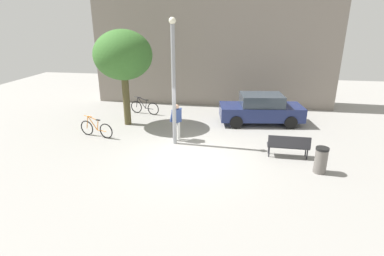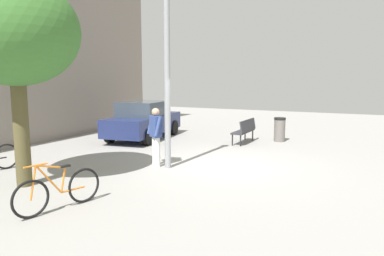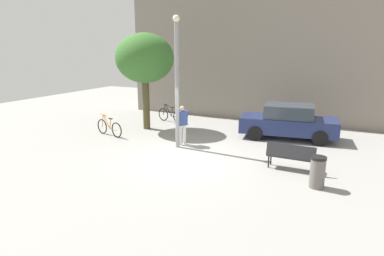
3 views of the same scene
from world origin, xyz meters
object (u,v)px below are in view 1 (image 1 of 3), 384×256
Objects in this scene: lamppost at (174,79)px; parked_car_navy at (261,109)px; park_bench at (289,145)px; bicycle_black at (145,107)px; plaza_tree at (123,56)px; trash_bin at (321,160)px; bicycle_orange at (96,129)px; person_by_lamppost at (177,120)px.

lamppost is 1.19× the size of parked_car_navy.
parked_car_navy reaches higher than park_bench.
parked_car_navy reaches higher than bicycle_black.
lamppost is 5.53m from parked_car_navy.
park_bench is 8.77m from bicycle_black.
trash_bin is (8.61, -4.03, -3.01)m from plaza_tree.
plaza_tree is at bearing 154.89° from trash_bin.
bicycle_orange is at bearing -112.51° from plaza_tree.
lamppost is at bearing 161.87° from trash_bin.
plaza_tree is 3.66m from bicycle_black.
parked_car_navy is at bearing -6.13° from bicycle_black.
trash_bin is at bearing -71.01° from parked_car_navy.
trash_bin is (5.66, -1.85, -2.37)m from lamppost.
park_bench is 1.47m from trash_bin.
person_by_lamppost is 1.04× the size of park_bench.
person_by_lamppost is at bearing 87.77° from lamppost.
parked_car_navy is at bearing 10.00° from plaza_tree.
plaza_tree reaches higher than person_by_lamppost.
bicycle_orange is (-3.77, -0.17, -0.58)m from person_by_lamppost.
trash_bin is at bearing -49.51° from park_bench.
plaza_tree reaches higher than bicycle_black.
plaza_tree reaches higher than park_bench.
bicycle_orange is at bearing 176.44° from lamppost.
bicycle_black is at bearing 125.76° from person_by_lamppost.
bicycle_black is (-2.65, 3.68, -0.58)m from person_by_lamppost.
person_by_lamppost reaches higher than park_bench.
person_by_lamppost is at bearing 2.55° from bicycle_orange.
lamppost is at bearing -57.16° from bicycle_black.
person_by_lamppost is at bearing -30.96° from plaza_tree.
park_bench is at bearing -8.86° from lamppost.
plaza_tree is at bearing 67.49° from bicycle_orange.
plaza_tree is 7.43m from parked_car_navy.
person_by_lamppost reaches higher than bicycle_orange.
trash_bin is (9.41, -2.09, 0.10)m from bicycle_orange.
lamppost is at bearing -3.56° from bicycle_orange.
person_by_lamppost is 0.35× the size of plaza_tree.
person_by_lamppost reaches higher than trash_bin.
plaza_tree is at bearing 149.04° from person_by_lamppost.
bicycle_orange is (-0.81, -1.95, -3.11)m from plaza_tree.
lamppost reaches higher than parked_car_navy.
bicycle_black is (-7.33, 4.81, -0.16)m from park_bench.
plaza_tree reaches higher than bicycle_orange.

